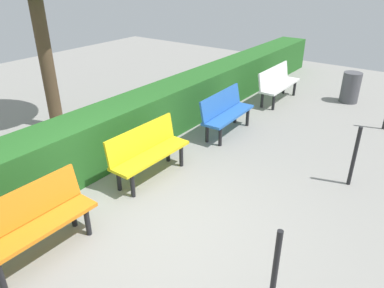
{
  "coord_description": "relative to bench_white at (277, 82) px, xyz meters",
  "views": [
    {
      "loc": [
        2.78,
        2.7,
        3.16
      ],
      "look_at": [
        -1.47,
        -0.4,
        0.55
      ],
      "focal_mm": 33.92,
      "sensor_mm": 36.0,
      "label": 1
    }
  ],
  "objects": [
    {
      "name": "trash_bin",
      "position": [
        -1.0,
        1.54,
        -0.1
      ],
      "size": [
        0.45,
        0.45,
        0.76
      ],
      "primitive_type": "cylinder",
      "color": "#4C4C51",
      "rests_on": "ground_plane"
    },
    {
      "name": "bench_orange",
      "position": [
        6.84,
        0.0,
        -0.0
      ],
      "size": [
        1.44,
        0.48,
        0.86
      ],
      "rotation": [
        0.0,
        0.0,
        -0.01
      ],
      "color": "orange",
      "rests_on": "ground_plane"
    },
    {
      "name": "bench_blue",
      "position": [
        2.48,
        -0.02,
        -0.0
      ],
      "size": [
        1.5,
        0.52,
        0.86
      ],
      "rotation": [
        0.0,
        0.0,
        0.04
      ],
      "color": "blue",
      "rests_on": "ground_plane"
    },
    {
      "name": "ground_plane",
      "position": [
        5.7,
        0.81,
        -0.48
      ],
      "size": [
        20.75,
        20.75,
        0.0
      ],
      "primitive_type": "plane",
      "color": "gray"
    },
    {
      "name": "bench_yellow",
      "position": [
        4.72,
        -0.13,
        -0.0
      ],
      "size": [
        1.48,
        0.48,
        0.86
      ],
      "rotation": [
        0.0,
        0.0,
        -0.02
      ],
      "color": "yellow",
      "rests_on": "ground_plane"
    },
    {
      "name": "railing_post_far",
      "position": [
        5.92,
        2.63,
        0.02
      ],
      "size": [
        0.06,
        0.06,
        1.0
      ],
      "primitive_type": "cylinder",
      "color": "black",
      "rests_on": "ground_plane"
    },
    {
      "name": "bench_white",
      "position": [
        0.0,
        0.0,
        0.0
      ],
      "size": [
        1.64,
        0.47,
        0.86
      ],
      "rotation": [
        0.0,
        0.0,
        0.01
      ],
      "color": "white",
      "rests_on": "ground_plane"
    },
    {
      "name": "hedge_row",
      "position": [
        4.68,
        -1.1,
        -0.01
      ],
      "size": [
        16.75,
        0.8,
        0.95
      ],
      "primitive_type": "cube",
      "color": "#266023",
      "rests_on": "ground_plane"
    },
    {
      "name": "railing_post_mid",
      "position": [
        3.02,
        2.63,
        0.02
      ],
      "size": [
        0.06,
        0.06,
        1.0
      ],
      "primitive_type": "cylinder",
      "color": "black",
      "rests_on": "ground_plane"
    }
  ]
}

